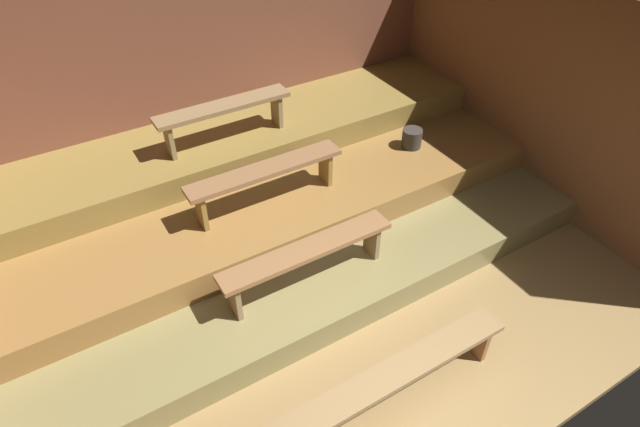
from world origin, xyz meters
name	(u,v)px	position (x,y,z in m)	size (l,w,h in m)	color
ground	(299,274)	(0.00, 2.21, -0.04)	(7.05, 5.22, 0.08)	olive
wall_back	(203,81)	(0.00, 4.45, 1.26)	(7.05, 0.06, 2.51)	brown
wall_right	(534,92)	(3.16, 2.21, 1.26)	(0.06, 5.22, 2.51)	brown
platform_lower	(271,228)	(0.00, 2.83, 0.15)	(6.25, 3.19, 0.30)	olive
platform_middle	(252,187)	(0.00, 3.26, 0.45)	(6.25, 2.33, 0.30)	olive
platform_upper	(229,142)	(0.00, 3.82, 0.75)	(6.25, 1.20, 0.30)	olive
bench_floor_center	(391,379)	(-0.12, 0.48, 0.37)	(2.23, 0.26, 0.44)	olive
bench_lower_center	(307,255)	(-0.13, 1.79, 0.66)	(1.74, 0.26, 0.44)	olive
bench_middle_center	(266,175)	(-0.05, 2.75, 0.95)	(1.67, 0.26, 0.44)	brown
bench_upper_center	(224,112)	(-0.08, 3.66, 1.25)	(1.52, 0.26, 0.44)	olive
pail_middle	(412,138)	(1.92, 2.82, 0.71)	(0.24, 0.24, 0.23)	#332D28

